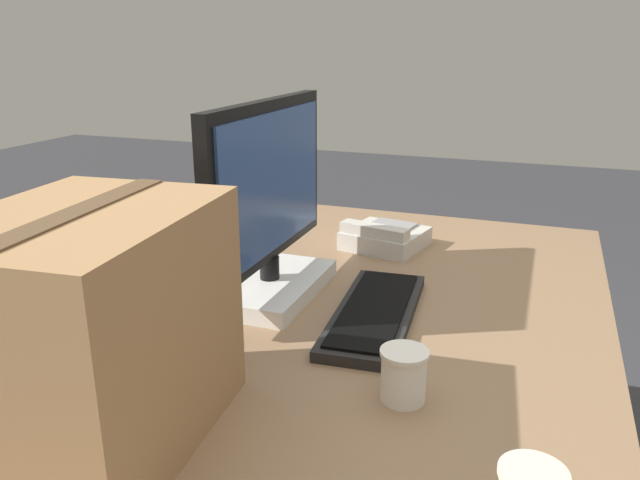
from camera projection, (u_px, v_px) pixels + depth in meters
The scene contains 5 objects.
monitor at pixel (269, 215), 1.36m from camera, with size 0.53×0.21×0.43m.
keyboard at pixel (375, 313), 1.29m from camera, with size 0.44×0.18×0.03m.
desk_phone at pixel (384, 237), 1.72m from camera, with size 0.23×0.23×0.08m.
paper_cup_right at pixel (404, 375), 0.99m from camera, with size 0.08×0.08×0.09m.
cardboard_box at pixel (91, 331), 0.86m from camera, with size 0.41×0.32×0.34m.
Camera 1 is at (-1.07, -0.28, 1.31)m, focal length 35.00 mm.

